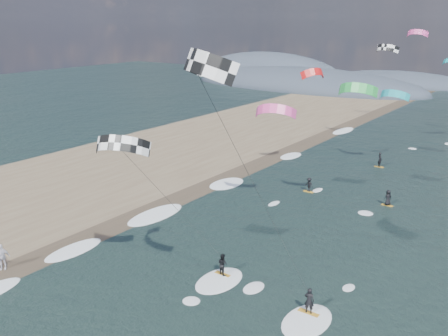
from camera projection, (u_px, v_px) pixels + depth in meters
The scene contains 9 objects.
sand_strip at pixel (23, 201), 49.08m from camera, with size 26.00×240.00×0.00m, color brown.
wet_sand_strip at pixel (106, 230), 42.32m from camera, with size 3.00×240.00×0.00m, color #382D23.
coastal_hills at pixel (300, 82), 136.49m from camera, with size 80.00×41.00×15.00m.
kitesurfer_near_a at pixel (218, 121), 24.83m from camera, with size 7.82×9.18×16.36m.
kitesurfer_near_b at pixel (153, 190), 31.02m from camera, with size 6.97×8.68×11.51m.
far_kitesurfers at pixel (352, 181), 52.43m from camera, with size 8.98×13.74×1.82m.
bg_kite_field at pixel (406, 70), 64.26m from camera, with size 13.87×69.21×8.99m.
shoreline_surf at pixel (155, 216), 45.32m from camera, with size 2.40×79.40×0.11m.
beach_walker at pixel (2, 257), 35.53m from camera, with size 1.14×0.48×1.95m, color silver.
Camera 1 is at (19.06, -15.56, 17.40)m, focal length 40.00 mm.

